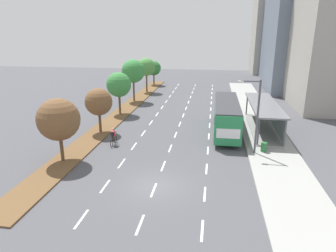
% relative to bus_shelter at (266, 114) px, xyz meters
% --- Properties ---
extents(ground_plane, '(140.00, 140.00, 0.00)m').
position_rel_bus_shelter_xyz_m(ground_plane, '(-9.53, -14.41, -1.87)').
color(ground_plane, '#4C4C51').
extents(median_strip, '(2.60, 52.00, 0.12)m').
position_rel_bus_shelter_xyz_m(median_strip, '(-17.83, 5.59, -1.81)').
color(median_strip, brown).
rests_on(median_strip, ground).
extents(sidewalk_right, '(4.50, 52.00, 0.15)m').
position_rel_bus_shelter_xyz_m(sidewalk_right, '(-0.28, 5.59, -1.79)').
color(sidewalk_right, '#9E9E99').
rests_on(sidewalk_right, ground).
extents(lane_divider_left, '(0.14, 49.26, 0.01)m').
position_rel_bus_shelter_xyz_m(lane_divider_left, '(-13.03, 4.72, -1.86)').
color(lane_divider_left, white).
rests_on(lane_divider_left, ground).
extents(lane_divider_center, '(0.14, 49.26, 0.01)m').
position_rel_bus_shelter_xyz_m(lane_divider_center, '(-9.53, 4.72, -1.86)').
color(lane_divider_center, white).
rests_on(lane_divider_center, ground).
extents(lane_divider_right, '(0.14, 49.26, 0.01)m').
position_rel_bus_shelter_xyz_m(lane_divider_right, '(-6.03, 4.72, -1.86)').
color(lane_divider_right, white).
rests_on(lane_divider_right, ground).
extents(bus_shelter, '(2.90, 12.04, 2.86)m').
position_rel_bus_shelter_xyz_m(bus_shelter, '(0.00, 0.00, 0.00)').
color(bus_shelter, gray).
rests_on(bus_shelter, sidewalk_right).
extents(bus, '(2.54, 11.29, 3.37)m').
position_rel_bus_shelter_xyz_m(bus, '(-4.28, -1.29, 0.20)').
color(bus, '#28844C').
rests_on(bus, ground).
extents(cyclist, '(0.46, 1.82, 1.71)m').
position_rel_bus_shelter_xyz_m(cyclist, '(-15.05, -7.05, -1.08)').
color(cyclist, black).
rests_on(cyclist, ground).
extents(median_tree_nearest, '(3.44, 3.44, 5.29)m').
position_rel_bus_shelter_xyz_m(median_tree_nearest, '(-17.98, -11.48, 1.81)').
color(median_tree_nearest, brown).
rests_on(median_tree_nearest, median_strip).
extents(median_tree_second, '(2.87, 2.87, 4.74)m').
position_rel_bus_shelter_xyz_m(median_tree_second, '(-17.62, -3.73, 1.54)').
color(median_tree_second, brown).
rests_on(median_tree_second, median_strip).
extents(median_tree_third, '(3.18, 3.18, 5.41)m').
position_rel_bus_shelter_xyz_m(median_tree_third, '(-17.86, 4.02, 2.06)').
color(median_tree_third, brown).
rests_on(median_tree_third, median_strip).
extents(median_tree_fourth, '(3.54, 3.54, 6.37)m').
position_rel_bus_shelter_xyz_m(median_tree_fourth, '(-18.00, 11.77, 2.84)').
color(median_tree_fourth, brown).
rests_on(median_tree_fourth, median_strip).
extents(median_tree_fifth, '(3.17, 3.17, 6.01)m').
position_rel_bus_shelter_xyz_m(median_tree_fifth, '(-17.69, 19.52, 2.65)').
color(median_tree_fifth, brown).
rests_on(median_tree_fifth, median_strip).
extents(median_tree_farthest, '(2.90, 2.90, 4.78)m').
position_rel_bus_shelter_xyz_m(median_tree_farthest, '(-17.93, 27.27, 1.57)').
color(median_tree_farthest, brown).
rests_on(median_tree_farthest, median_strip).
extents(streetlight, '(1.91, 0.24, 6.50)m').
position_rel_bus_shelter_xyz_m(streetlight, '(-2.11, -7.39, 2.02)').
color(streetlight, '#4C4C51').
rests_on(streetlight, sidewalk_right).
extents(trash_bin, '(0.52, 0.52, 0.85)m').
position_rel_bus_shelter_xyz_m(trash_bin, '(-1.08, -6.98, -1.29)').
color(trash_bin, '#286B38').
rests_on(trash_bin, sidewalk_right).
extents(building_mid_right, '(6.38, 9.21, 16.87)m').
position_rel_bus_shelter_xyz_m(building_mid_right, '(6.87, 22.97, 6.57)').
color(building_mid_right, slate).
rests_on(building_mid_right, ground).
extents(building_far_right, '(9.74, 15.68, 26.04)m').
position_rel_bus_shelter_xyz_m(building_far_right, '(9.99, 39.58, 11.15)').
color(building_far_right, slate).
rests_on(building_far_right, ground).
extents(building_tall_right, '(11.67, 11.81, 19.33)m').
position_rel_bus_shelter_xyz_m(building_tall_right, '(9.62, 51.36, 7.80)').
color(building_tall_right, '#A39E93').
rests_on(building_tall_right, ground).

